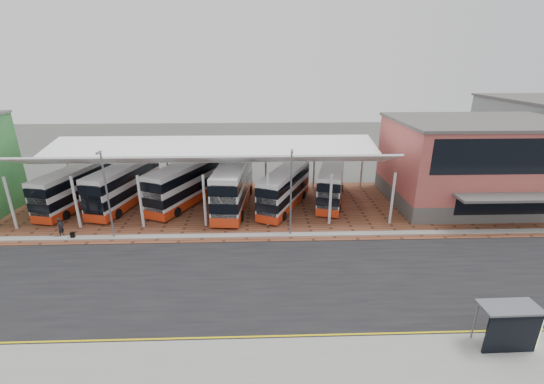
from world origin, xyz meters
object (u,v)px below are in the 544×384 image
at_px(bus_0, 75,188).
at_px(bus_1, 125,186).
at_px(bus_4, 285,189).
at_px(pedestrian, 61,227).
at_px(bus_5, 331,184).
at_px(terminal, 477,162).
at_px(bus_3, 233,185).
at_px(bus_2, 186,184).
at_px(bus_shelter, 515,324).

relative_size(bus_0, bus_1, 0.95).
xyz_separation_m(bus_4, pedestrian, (-20.69, -6.21, -1.19)).
bearing_deg(bus_5, terminal, 12.20).
xyz_separation_m(bus_3, bus_4, (5.48, -0.49, -0.37)).
distance_m(bus_3, bus_5, 10.92).
xyz_separation_m(terminal, bus_2, (-31.91, 0.54, -2.32)).
bearing_deg(bus_shelter, bus_4, 116.93).
bearing_deg(bus_3, bus_2, 173.74).
distance_m(bus_1, bus_shelter, 36.24).
xyz_separation_m(bus_0, bus_3, (17.15, -0.54, 0.33)).
xyz_separation_m(bus_0, bus_1, (5.24, 0.33, 0.12)).
xyz_separation_m(terminal, bus_shelter, (-10.00, -22.08, -2.92)).
distance_m(bus_3, bus_4, 5.52).
relative_size(bus_1, bus_5, 1.07).
distance_m(bus_4, bus_5, 5.62).
bearing_deg(bus_3, bus_0, -176.39).
distance_m(pedestrian, bus_shelter, 35.08).
bearing_deg(bus_2, bus_3, 12.89).
height_order(bus_1, bus_5, bus_1).
height_order(bus_4, bus_shelter, bus_4).
height_order(bus_5, bus_shelter, bus_5).
bearing_deg(bus_shelter, bus_2, 133.19).
bearing_deg(bus_2, bus_5, 24.94).
xyz_separation_m(bus_2, bus_3, (5.32, -1.10, 0.17)).
height_order(bus_0, pedestrian, bus_0).
xyz_separation_m(bus_5, pedestrian, (-26.04, -7.90, -1.19)).
distance_m(bus_1, bus_5, 22.76).
distance_m(bus_1, bus_3, 11.94).
xyz_separation_m(bus_2, bus_shelter, (21.91, -22.62, -0.60)).
height_order(terminal, bus_5, terminal).
height_order(terminal, bus_2, terminal).
distance_m(bus_0, bus_1, 5.25).
bearing_deg(bus_shelter, pedestrian, 154.10).
bearing_deg(bus_4, bus_3, -160.87).
height_order(bus_1, bus_2, bus_2).
relative_size(pedestrian, bus_shelter, 0.55).
bearing_deg(terminal, bus_0, -179.97).
bearing_deg(bus_shelter, bus_1, 140.95).
bearing_deg(bus_2, bus_1, -153.43).
bearing_deg(bus_shelter, bus_0, 145.93).
distance_m(bus_5, bus_shelter, 23.44).
xyz_separation_m(bus_4, bus_shelter, (11.10, -21.03, -0.41)).
xyz_separation_m(bus_3, bus_5, (10.84, 1.21, -0.36)).
bearing_deg(bus_0, bus_4, 9.66).
distance_m(terminal, pedestrian, 42.57).
bearing_deg(bus_shelter, bus_3, 126.73).
bearing_deg(bus_4, bus_1, -160.26).
bearing_deg(pedestrian, bus_3, -59.87).
height_order(bus_1, pedestrian, bus_1).
bearing_deg(bus_1, bus_2, 15.91).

